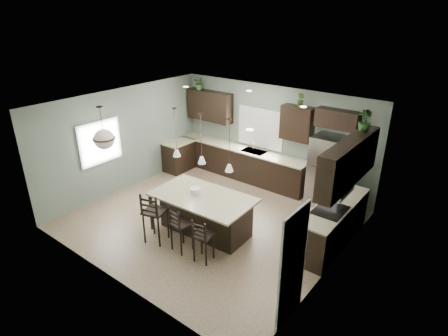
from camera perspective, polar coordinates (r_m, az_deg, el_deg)
ground at (r=9.13m, az=-2.06°, el=-7.85°), size 6.00×6.00×0.00m
pantry_door at (r=6.13m, az=10.38°, el=-14.53°), size 0.04×0.82×2.04m
window_back at (r=10.73m, az=5.60°, el=6.08°), size 1.35×0.02×1.00m
window_left at (r=10.05m, az=-18.42°, el=3.74°), size 0.02×1.10×1.00m
left_return_cabs at (r=11.70m, az=-6.92°, el=1.81°), size 0.60×0.90×0.90m
left_return_countertop at (r=11.52m, az=-6.96°, el=3.96°), size 0.66×0.96×0.04m
back_lower_cabs at (r=11.12m, az=2.64°, el=0.77°), size 4.20×0.60×0.90m
back_countertop at (r=10.93m, az=2.62°, el=3.01°), size 4.20×0.66×0.04m
sink_inset at (r=10.69m, az=4.59°, el=2.56°), size 0.70×0.45×0.01m
faucet at (r=10.61m, az=4.52°, el=3.24°), size 0.02×0.02×0.28m
back_upper_left at (r=11.49m, az=-2.19°, el=9.44°), size 1.55×0.34×0.90m
back_upper_right at (r=9.92m, az=11.08°, el=6.71°), size 0.85×0.34×0.90m
fridge_header at (r=9.43m, az=16.90°, el=7.15°), size 1.05×0.34×0.45m
right_lower_cabs at (r=8.40m, az=16.38°, el=-8.38°), size 0.60×2.35×0.90m
right_countertop at (r=8.17m, az=16.63°, el=-5.54°), size 0.66×2.35×0.04m
cooktop at (r=7.93m, az=15.88°, el=-6.17°), size 0.58×0.75×0.02m
wall_oven_front at (r=8.27m, az=13.68°, el=-8.60°), size 0.01×0.72×0.60m
right_upper_cabs at (r=7.69m, az=18.53°, el=0.88°), size 0.34×2.35×0.90m
microwave at (r=7.63m, az=17.07°, el=-2.43°), size 0.40×0.75×0.40m
refrigerator at (r=9.72m, az=15.70°, el=-0.57°), size 0.90×0.74×1.85m
kitchen_island at (r=8.43m, az=-3.20°, el=-7.08°), size 2.29×1.37×0.92m
serving_dish at (r=8.29m, az=-4.37°, el=-3.50°), size 0.24×0.24×0.14m
bar_stool_left at (r=8.20m, az=-10.43°, el=-7.29°), size 0.55×0.55×1.21m
bar_stool_center at (r=7.88m, az=-6.49°, el=-9.11°), size 0.43×0.43×1.05m
bar_stool_right at (r=7.56m, az=-3.13°, el=-10.82°), size 0.41×0.41×0.98m
pendant_left at (r=8.11m, az=-7.38°, el=5.38°), size 0.17×0.17×1.10m
pendant_center at (r=7.68m, az=-3.50°, el=4.46°), size 0.17×0.17×1.10m
pendant_right at (r=7.28m, az=0.81°, el=3.42°), size 0.17×0.17×1.10m
chandelier at (r=8.58m, az=-18.03°, el=5.84°), size 0.49×0.49×0.98m
plant_back_left at (r=11.56m, az=-3.72°, el=12.80°), size 0.41×0.37×0.40m
plant_back_right at (r=9.70m, az=11.66°, el=10.17°), size 0.25×0.23×0.37m
plant_right_wall at (r=8.11m, az=20.65°, el=6.76°), size 0.29×0.29×0.44m
room_shell at (r=8.37m, az=-2.23°, el=2.12°), size 6.00×6.00×6.00m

